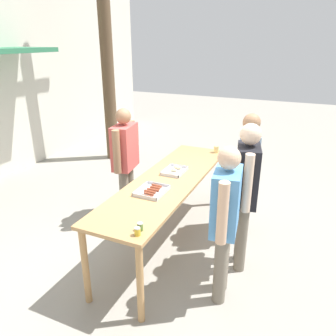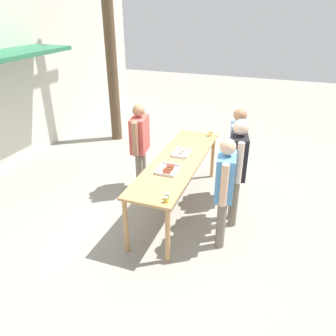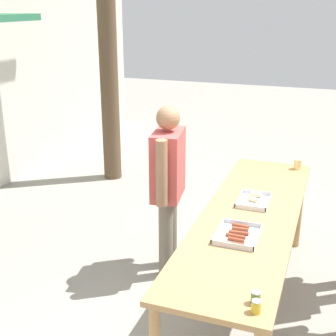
# 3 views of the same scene
# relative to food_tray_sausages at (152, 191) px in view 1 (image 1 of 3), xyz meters

# --- Properties ---
(ground_plane) EXTENTS (24.00, 24.00, 0.00)m
(ground_plane) POSITION_rel_food_tray_sausages_xyz_m (0.42, -0.01, -0.94)
(ground_plane) COLOR gray
(serving_table) EXTENTS (2.81, 0.76, 0.93)m
(serving_table) POSITION_rel_food_tray_sausages_xyz_m (0.42, -0.01, -0.11)
(serving_table) COLOR tan
(serving_table) RESTS_ON ground
(food_tray_sausages) EXTENTS (0.38, 0.31, 0.04)m
(food_tray_sausages) POSITION_rel_food_tray_sausages_xyz_m (0.00, 0.00, 0.00)
(food_tray_sausages) COLOR silver
(food_tray_sausages) RESTS_ON serving_table
(food_tray_buns) EXTENTS (0.36, 0.26, 0.05)m
(food_tray_buns) POSITION_rel_food_tray_sausages_xyz_m (0.68, 0.00, 0.00)
(food_tray_buns) COLOR silver
(food_tray_buns) RESTS_ON serving_table
(condiment_jar_mustard) EXTENTS (0.06, 0.06, 0.08)m
(condiment_jar_mustard) POSITION_rel_food_tray_sausages_xyz_m (-0.85, -0.28, 0.02)
(condiment_jar_mustard) COLOR gold
(condiment_jar_mustard) RESTS_ON serving_table
(condiment_jar_ketchup) EXTENTS (0.06, 0.06, 0.08)m
(condiment_jar_ketchup) POSITION_rel_food_tray_sausages_xyz_m (-0.77, -0.27, 0.02)
(condiment_jar_ketchup) COLOR #567A38
(condiment_jar_ketchup) RESTS_ON serving_table
(beer_cup) EXTENTS (0.08, 0.08, 0.10)m
(beer_cup) POSITION_rel_food_tray_sausages_xyz_m (1.69, -0.27, 0.04)
(beer_cup) COLOR #DBC67A
(beer_cup) RESTS_ON serving_table
(person_server_behind_table) EXTENTS (0.67, 0.32, 1.69)m
(person_server_behind_table) POSITION_rel_food_tray_sausages_xyz_m (0.81, 0.84, 0.05)
(person_server_behind_table) COLOR #756B5B
(person_server_behind_table) RESTS_ON ground
(person_customer_holding_hotdog) EXTENTS (0.64, 0.31, 1.67)m
(person_customer_holding_hotdog) POSITION_rel_food_tray_sausages_xyz_m (-0.25, -0.93, 0.05)
(person_customer_holding_hotdog) COLOR #756B5B
(person_customer_holding_hotdog) RESTS_ON ground
(person_customer_with_cup) EXTENTS (0.66, 0.34, 1.72)m
(person_customer_with_cup) POSITION_rel_food_tray_sausages_xyz_m (1.06, -0.88, 0.07)
(person_customer_with_cup) COLOR #756B5B
(person_customer_with_cup) RESTS_ON ground
(person_customer_waiting_in_line) EXTENTS (0.61, 0.33, 1.76)m
(person_customer_waiting_in_line) POSITION_rel_food_tray_sausages_xyz_m (0.34, -1.00, 0.11)
(person_customer_waiting_in_line) COLOR #756B5B
(person_customer_waiting_in_line) RESTS_ON ground
(utility_pole) EXTENTS (1.10, 0.27, 5.12)m
(utility_pole) POSITION_rel_food_tray_sausages_xyz_m (3.05, 2.57, 1.68)
(utility_pole) COLOR brown
(utility_pole) RESTS_ON ground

